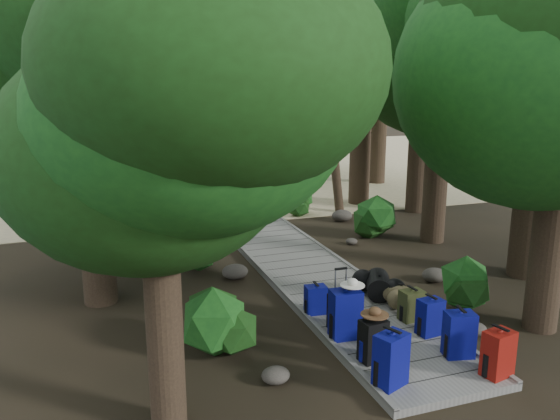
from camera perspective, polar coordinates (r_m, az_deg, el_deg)
name	(u,v)px	position (r m, az deg, el deg)	size (l,w,h in m)	color
ground	(313,278)	(11.83, 3.46, -7.14)	(120.00, 120.00, 0.00)	black
sand_beach	(185,169)	(26.88, -9.85, 4.25)	(40.00, 22.00, 0.02)	#CCB48A
boardwalk	(296,262)	(12.68, 1.71, -5.41)	(2.00, 12.00, 0.12)	slate
backpack_left_a	(391,357)	(7.69, 11.52, -14.81)	(0.44, 0.31, 0.82)	navy
backpack_left_b	(373,338)	(8.27, 9.70, -13.07)	(0.38, 0.27, 0.70)	black
backpack_left_c	(345,311)	(8.86, 6.86, -10.48)	(0.47, 0.34, 0.88)	navy
backpack_left_d	(316,298)	(9.75, 3.76, -9.17)	(0.37, 0.26, 0.56)	navy
backpack_right_a	(498,351)	(8.35, 21.85, -13.53)	(0.41, 0.29, 0.73)	maroon
backpack_right_b	(459,332)	(8.69, 18.24, -12.02)	(0.42, 0.30, 0.76)	navy
backpack_right_c	(430,315)	(9.27, 15.42, -10.53)	(0.39, 0.27, 0.66)	navy
backpack_right_d	(412,304)	(9.73, 13.59, -9.49)	(0.39, 0.28, 0.59)	#383B1A
duffel_right_khaki	(395,294)	(10.39, 11.96, -8.55)	(0.38, 0.56, 0.38)	brown
duffel_right_black	(378,285)	(10.63, 10.24, -7.72)	(0.45, 0.72, 0.45)	black
suitcase_on_boardwalk	(340,311)	(9.22, 6.27, -10.44)	(0.38, 0.21, 0.60)	black
lone_suitcase_on_sand	(236,193)	(18.97, -4.57, 1.83)	(0.46, 0.26, 0.72)	black
hat_brown	(375,311)	(8.14, 9.88, -10.35)	(0.41, 0.41, 0.12)	#51351E
hat_white	(353,282)	(8.68, 7.59, -7.42)	(0.39, 0.39, 0.13)	silver
kayak	(138,192)	(20.81, -14.61, 1.85)	(0.63, 2.86, 0.29)	#AC160E
sun_lounger	(294,179)	(22.19, 1.43, 3.30)	(0.54, 1.66, 0.54)	silver
tree_right_b	(550,30)	(12.51, 26.35, 16.50)	(5.72, 5.72, 10.22)	black
tree_right_c	(443,71)	(14.49, 16.65, 13.77)	(5.07, 5.07, 8.77)	black
tree_right_d	(424,59)	(17.91, 14.83, 14.98)	(5.23, 5.23, 9.58)	black
tree_right_e	(363,53)	(18.74, 8.71, 15.90)	(5.59, 5.59, 10.07)	black
tree_right_f	(381,69)	(22.85, 10.54, 14.32)	(5.19, 5.19, 9.27)	black
tree_left_a	(157,175)	(6.15, -12.77, 3.57)	(3.73, 3.73, 6.22)	black
tree_left_b	(82,62)	(10.38, -19.94, 14.29)	(4.93, 4.93, 8.88)	black
tree_left_c	(99,96)	(13.06, -18.39, 11.26)	(4.38, 4.38, 7.62)	black
tree_back_a	(143,69)	(25.10, -14.11, 14.10)	(5.39, 5.39, 9.33)	black
tree_back_b	(221,67)	(27.50, -6.19, 14.64)	(5.41, 5.41, 9.66)	black
tree_back_c	(290,80)	(26.70, 1.01, 13.46)	(4.70, 4.70, 8.45)	black
tree_back_d	(45,85)	(25.03, -23.38, 11.90)	(4.79, 4.79, 7.99)	black
palm_right_a	(342,106)	(17.59, 6.53, 10.79)	(3.98, 3.98, 6.78)	#134012
palm_right_b	(310,83)	(23.68, 3.20, 13.12)	(4.22, 4.22, 8.16)	#134012
palm_right_c	(260,103)	(24.00, -2.12, 11.13)	(4.07, 4.07, 6.48)	#134012
palm_left_a	(92,101)	(16.91, -19.07, 10.71)	(4.50, 4.50, 7.15)	#134012
rock_left_a	(276,375)	(7.97, -0.46, -16.88)	(0.41, 0.37, 0.22)	#4C473F
rock_left_b	(199,330)	(9.34, -8.51, -12.32)	(0.37, 0.34, 0.21)	#4C473F
rock_left_c	(235,272)	(11.78, -4.72, -6.43)	(0.56, 0.51, 0.31)	#4C473F
rock_left_d	(195,251)	(13.58, -8.88, -4.21)	(0.29, 0.26, 0.16)	#4C473F
rock_right_a	(475,329)	(9.84, 19.73, -11.63)	(0.38, 0.34, 0.21)	#4C473F
rock_right_b	(434,275)	(12.02, 15.83, -6.55)	(0.53, 0.47, 0.29)	#4C473F
rock_right_c	(352,241)	(14.28, 7.48, -3.27)	(0.31, 0.28, 0.17)	#4C473F
rock_right_d	(342,216)	(16.61, 6.49, -0.58)	(0.63, 0.56, 0.34)	#4C473F
shrub_left_a	(217,321)	(8.65, -6.62, -11.45)	(1.14, 1.14, 1.02)	#154716
shrub_left_b	(202,254)	(12.21, -8.13, -4.56)	(0.91, 0.91, 0.82)	#154716
shrub_left_c	(146,219)	(14.77, -13.80, -0.95)	(1.31, 1.31, 1.18)	#154716
shrub_right_a	(461,288)	(10.62, 18.39, -7.71)	(0.97, 0.97, 0.87)	#154716
shrub_right_b	(372,219)	(14.83, 9.60, -0.92)	(1.19, 1.19, 1.07)	#154716
shrub_right_c	(299,204)	(17.13, 2.04, 0.60)	(0.82, 0.82, 0.74)	#154716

